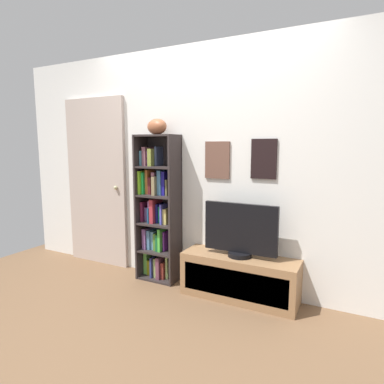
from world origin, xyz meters
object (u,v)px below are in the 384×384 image
at_px(door, 96,183).
at_px(bookshelf, 158,213).
at_px(tv_stand, 239,278).
at_px(football, 157,127).
at_px(television, 240,231).

bearing_deg(door, bookshelf, -4.63).
xyz_separation_m(tv_stand, door, (-1.86, 0.15, 0.78)).
relative_size(bookshelf, door, 0.78).
distance_m(football, television, 1.33).
bearing_deg(door, tv_stand, -4.59).
bearing_deg(football, bookshelf, 131.44).
height_order(bookshelf, television, bookshelf).
bearing_deg(bookshelf, football, -48.56).
height_order(bookshelf, football, football).
relative_size(television, door, 0.35).
bearing_deg(bookshelf, tv_stand, -4.55).
distance_m(bookshelf, tv_stand, 1.08).
height_order(football, door, door).
height_order(tv_stand, television, television).
bearing_deg(tv_stand, door, 175.41).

